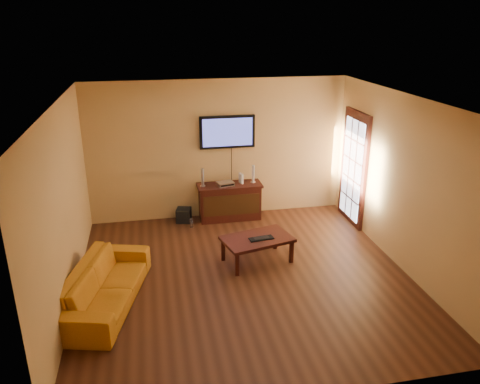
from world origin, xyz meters
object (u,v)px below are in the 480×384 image
object	(u,v)px
sofa	(104,279)
av_receiver	(225,184)
speaker_left	(203,178)
television	(227,132)
coffee_table	(257,241)
game_console	(241,178)
keyboard	(261,238)
bottle	(191,223)
media_console	(230,201)
subwoofer	(184,215)
speaker_right	(253,175)

from	to	relation	value
sofa	av_receiver	bearing A→B (deg)	-25.22
speaker_left	av_receiver	world-z (taller)	speaker_left
television	av_receiver	distance (m)	0.99
coffee_table	sofa	xyz separation A→B (m)	(-2.34, -0.76, 0.02)
speaker_left	game_console	bearing A→B (deg)	2.31
coffee_table	av_receiver	distance (m)	1.82
television	keyboard	distance (m)	2.42
av_receiver	bottle	xyz separation A→B (m)	(-0.70, -0.24, -0.66)
media_console	television	xyz separation A→B (m)	(-0.00, 0.20, 1.35)
media_console	sofa	xyz separation A→B (m)	(-2.21, -2.56, 0.03)
television	av_receiver	size ratio (longest dim) A/B	3.41
coffee_table	speaker_left	world-z (taller)	speaker_left
media_console	television	world-z (taller)	television
av_receiver	subwoofer	xyz separation A→B (m)	(-0.82, 0.05, -0.61)
television	speaker_left	size ratio (longest dim) A/B	2.99
sofa	bottle	world-z (taller)	sofa
speaker_left	game_console	xyz separation A→B (m)	(0.76, 0.03, -0.07)
av_receiver	speaker_left	bearing A→B (deg)	163.65
game_console	av_receiver	bearing A→B (deg)	177.07
sofa	av_receiver	distance (m)	3.32
subwoofer	speaker_right	bearing A→B (deg)	15.10
sofa	speaker_right	distance (m)	3.77
coffee_table	bottle	size ratio (longest dim) A/B	6.48
keyboard	sofa	bearing A→B (deg)	-163.61
game_console	keyboard	distance (m)	1.93
sofa	bottle	bearing A→B (deg)	-16.97
coffee_table	av_receiver	xyz separation A→B (m)	(-0.22, 1.77, 0.38)
speaker_right	keyboard	world-z (taller)	speaker_right
media_console	coffee_table	size ratio (longest dim) A/B	1.02
sofa	game_console	distance (m)	3.59
game_console	keyboard	bearing A→B (deg)	-105.69
coffee_table	sofa	size ratio (longest dim) A/B	0.61
coffee_table	keyboard	xyz separation A→B (m)	(0.05, -0.06, 0.06)
subwoofer	keyboard	world-z (taller)	keyboard
media_console	coffee_table	world-z (taller)	media_console
coffee_table	keyboard	bearing A→B (deg)	-45.47
av_receiver	bottle	distance (m)	0.99
media_console	keyboard	size ratio (longest dim) A/B	3.06
sofa	media_console	bearing A→B (deg)	-26.03
sofa	television	bearing A→B (deg)	-23.92
av_receiver	bottle	world-z (taller)	av_receiver
coffee_table	subwoofer	world-z (taller)	coffee_table
media_console	bottle	world-z (taller)	media_console
television	keyboard	world-z (taller)	television
coffee_table	bottle	xyz separation A→B (m)	(-0.92, 1.53, -0.28)
keyboard	av_receiver	bearing A→B (deg)	98.52
subwoofer	television	bearing A→B (deg)	25.58
coffee_table	sofa	bearing A→B (deg)	-162.01
television	subwoofer	distance (m)	1.82
speaker_left	keyboard	xyz separation A→B (m)	(0.70, -1.86, -0.44)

